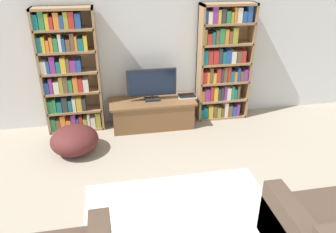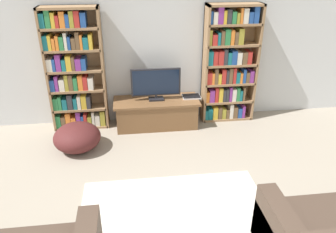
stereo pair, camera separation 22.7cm
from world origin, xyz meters
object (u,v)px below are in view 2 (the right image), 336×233
at_px(bookshelf_left, 74,71).
at_px(television, 156,84).
at_px(tv_stand, 156,113).
at_px(beanbag_ottoman, 77,137).
at_px(bookshelf_right, 228,65).
at_px(laptop, 191,97).

height_order(bookshelf_left, television, bookshelf_left).
height_order(tv_stand, beanbag_ottoman, tv_stand).
height_order(bookshelf_left, beanbag_ottoman, bookshelf_left).
xyz_separation_m(bookshelf_right, television, (-1.20, -0.14, -0.21)).
bearing_deg(beanbag_ottoman, laptop, 19.94).
distance_m(bookshelf_left, television, 1.29).
bearing_deg(bookshelf_left, television, -6.15).
bearing_deg(bookshelf_left, tv_stand, -6.81).
relative_size(bookshelf_left, bookshelf_right, 1.00).
bearing_deg(bookshelf_right, laptop, -169.97).
distance_m(television, beanbag_ottoman, 1.47).
distance_m(laptop, beanbag_ottoman, 1.93).
bearing_deg(beanbag_ottoman, bookshelf_left, 93.95).
relative_size(television, laptop, 2.68).
height_order(laptop, beanbag_ottoman, laptop).
relative_size(bookshelf_left, television, 2.44).
bearing_deg(beanbag_ottoman, bookshelf_right, 17.50).
relative_size(bookshelf_right, laptop, 6.52).
xyz_separation_m(tv_stand, beanbag_ottoman, (-1.21, -0.61, -0.03)).
bearing_deg(tv_stand, bookshelf_left, 173.19).
xyz_separation_m(bookshelf_right, beanbag_ottoman, (-2.41, -0.76, -0.75)).
height_order(television, laptop, television).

